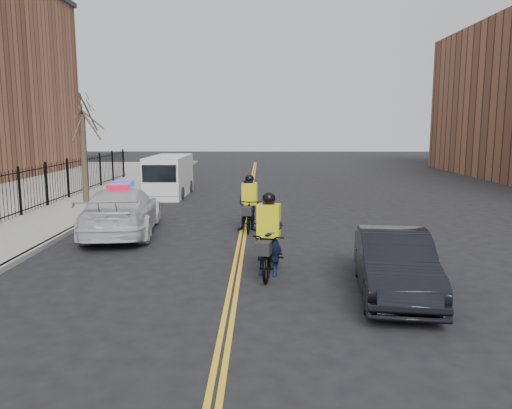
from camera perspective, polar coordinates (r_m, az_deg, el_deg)
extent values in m
plane|color=black|center=(13.59, -2.09, -6.73)|extent=(120.00, 120.00, 0.00)
cube|color=yellow|center=(21.40, -1.29, -0.91)|extent=(0.10, 60.00, 0.01)
cube|color=yellow|center=(21.39, -0.86, -0.91)|extent=(0.10, 60.00, 0.01)
cube|color=gray|center=(22.87, -20.21, -0.65)|extent=(3.00, 60.00, 0.15)
cube|color=gray|center=(22.38, -16.62, -0.67)|extent=(0.20, 60.00, 0.15)
cylinder|color=#33291E|center=(24.54, -19.04, 4.91)|extent=(0.28, 0.28, 4.00)
imported|color=silver|center=(17.61, -15.07, -0.73)|extent=(2.86, 5.75, 1.61)
cube|color=#0C26CC|center=(17.49, -15.19, 2.12)|extent=(0.83, 1.54, 0.16)
imported|color=black|center=(11.36, 15.55, -6.55)|extent=(1.98, 4.41, 1.40)
cube|color=silver|center=(26.95, -9.89, 3.25)|extent=(1.85, 4.95, 2.10)
cube|color=silver|center=(24.88, -10.80, 2.33)|extent=(1.79, 0.74, 1.10)
cube|color=black|center=(24.47, -11.01, 3.50)|extent=(1.65, 0.10, 0.82)
cylinder|color=black|center=(25.80, -12.35, 1.28)|extent=(0.23, 0.64, 0.64)
cylinder|color=black|center=(25.45, -8.54, 1.29)|extent=(0.23, 0.64, 0.64)
cylinder|color=black|center=(28.63, -11.01, 2.07)|extent=(0.23, 0.64, 0.64)
cylinder|color=black|center=(28.32, -7.57, 2.08)|extent=(0.23, 0.64, 0.64)
imported|color=black|center=(12.41, 1.45, -5.57)|extent=(1.12, 2.23, 1.12)
imported|color=black|center=(12.31, 1.46, -3.77)|extent=(0.77, 0.58, 1.92)
cube|color=#D3C912|center=(12.23, 1.47, -1.83)|extent=(0.61, 0.47, 0.81)
sphere|color=black|center=(12.14, 1.48, 0.71)|extent=(0.32, 0.32, 0.32)
cube|color=black|center=(11.62, 0.83, -5.00)|extent=(0.42, 0.46, 0.30)
imported|color=black|center=(17.58, -0.73, -1.12)|extent=(0.76, 2.03, 1.19)
imported|color=black|center=(17.52, -0.73, -0.08)|extent=(0.96, 0.79, 1.84)
cube|color=#D3C912|center=(17.47, -0.74, 1.23)|extent=(0.56, 0.41, 0.77)
sphere|color=black|center=(17.40, -0.74, 2.95)|extent=(0.31, 0.31, 0.31)
cube|color=black|center=(16.84, -1.05, -0.75)|extent=(0.37, 0.41, 0.29)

